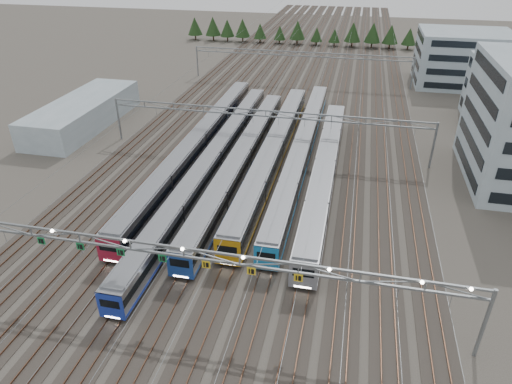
% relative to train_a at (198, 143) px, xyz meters
% --- Properties ---
extents(ground, '(400.00, 400.00, 0.00)m').
position_rel_train_a_xyz_m(ground, '(11.25, -36.22, -2.29)').
color(ground, '#47423A').
rests_on(ground, ground).
extents(track_bed, '(54.00, 260.00, 5.42)m').
position_rel_train_a_xyz_m(track_bed, '(11.25, 63.78, -0.80)').
color(track_bed, '#2D2823').
rests_on(track_bed, ground).
extents(train_a, '(3.13, 63.48, 4.08)m').
position_rel_train_a_xyz_m(train_a, '(0.00, 0.00, 0.00)').
color(train_a, black).
rests_on(train_a, ground).
extents(train_b, '(2.86, 68.12, 3.72)m').
position_rel_train_a_xyz_m(train_b, '(4.50, -5.83, -0.18)').
color(train_b, black).
rests_on(train_b, ground).
extents(train_c, '(3.06, 56.54, 3.99)m').
position_rel_train_a_xyz_m(train_c, '(9.00, -4.32, -0.04)').
color(train_c, black).
rests_on(train_c, ground).
extents(train_d, '(3.20, 57.90, 4.17)m').
position_rel_train_a_xyz_m(train_d, '(13.50, -0.35, 0.05)').
color(train_d, black).
rests_on(train_d, ground).
extents(train_e, '(2.91, 62.28, 3.80)m').
position_rel_train_a_xyz_m(train_e, '(18.00, 1.98, -0.14)').
color(train_e, black).
rests_on(train_e, ground).
extents(train_f, '(3.17, 51.12, 4.14)m').
position_rel_train_a_xyz_m(train_f, '(22.50, -5.82, 0.03)').
color(train_f, black).
rests_on(train_f, ground).
extents(gantry_near, '(56.36, 0.61, 8.08)m').
position_rel_train_a_xyz_m(gantry_near, '(11.20, -36.34, 4.80)').
color(gantry_near, gray).
rests_on(gantry_near, ground).
extents(gantry_mid, '(56.36, 0.36, 8.00)m').
position_rel_train_a_xyz_m(gantry_mid, '(11.25, 3.78, 4.10)').
color(gantry_mid, gray).
rests_on(gantry_mid, ground).
extents(gantry_far, '(56.36, 0.36, 8.00)m').
position_rel_train_a_xyz_m(gantry_far, '(11.25, 48.78, 4.10)').
color(gantry_far, gray).
rests_on(gantry_far, ground).
extents(depot_bldg_mid, '(14.00, 16.00, 12.73)m').
position_rel_train_a_xyz_m(depot_bldg_mid, '(55.68, 28.25, 4.08)').
color(depot_bldg_mid, '#91A4AD').
rests_on(depot_bldg_mid, ground).
extents(depot_bldg_north, '(22.00, 18.00, 13.11)m').
position_rel_train_a_xyz_m(depot_bldg_north, '(51.43, 56.18, 4.26)').
color(depot_bldg_north, '#91A4AD').
rests_on(depot_bldg_north, ground).
extents(west_shed, '(10.00, 30.00, 5.26)m').
position_rel_train_a_xyz_m(west_shed, '(-27.31, 8.84, 0.34)').
color(west_shed, '#91A4AD').
rests_on(west_shed, ground).
extents(treeline, '(100.10, 5.60, 7.02)m').
position_rel_train_a_xyz_m(treeline, '(13.50, 94.90, 1.94)').
color(treeline, '#332114').
rests_on(treeline, ground).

